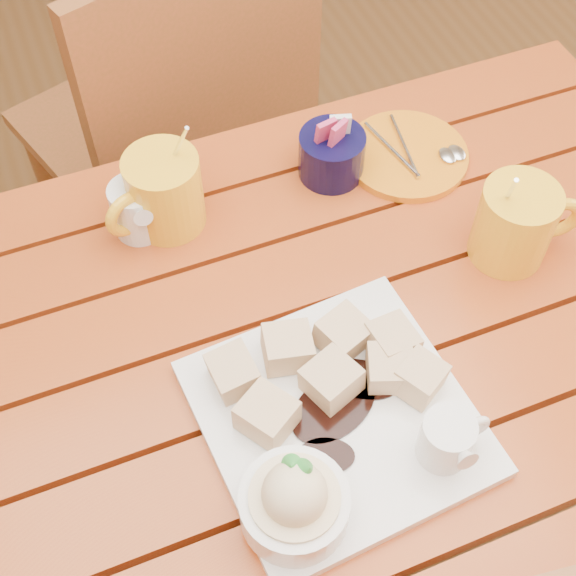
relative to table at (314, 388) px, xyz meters
name	(u,v)px	position (x,y,z in m)	size (l,w,h in m)	color
ground	(306,542)	(0.00, 0.00, -0.64)	(5.00, 5.00, 0.00)	brown
table	(314,388)	(0.00, 0.00, 0.00)	(1.20, 0.79, 0.75)	maroon
dessert_plate	(331,430)	(-0.04, -0.12, 0.14)	(0.31, 0.31, 0.12)	white
coffee_mug_left	(163,192)	(-0.11, 0.26, 0.17)	(0.14, 0.10, 0.17)	yellow
coffee_mug_right	(517,223)	(0.29, 0.04, 0.17)	(0.14, 0.10, 0.17)	yellow
cream_pitcher	(138,208)	(-0.15, 0.26, 0.15)	(0.10, 0.08, 0.08)	white
sugar_caddy	(332,154)	(0.13, 0.26, 0.14)	(0.09, 0.09, 0.10)	black
orange_saucer	(408,155)	(0.25, 0.25, 0.11)	(0.18, 0.18, 0.02)	orange
chair_far	(181,128)	(0.01, 0.65, -0.11)	(0.57, 0.57, 0.96)	brown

